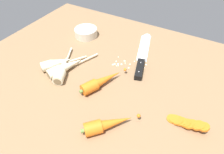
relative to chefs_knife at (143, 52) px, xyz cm
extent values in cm
cube|color=brown|center=(-3.76, -19.46, -2.65)|extent=(120.00, 90.00, 4.00)
cube|color=silver|center=(-1.16, 4.05, -0.40)|extent=(9.74, 20.44, 0.50)
cone|color=silver|center=(-4.25, 14.82, -0.40)|extent=(4.63, 3.98, 3.96)
cube|color=silver|center=(1.59, -5.56, 0.45)|extent=(3.38, 2.73, 2.20)
cube|color=black|center=(3.39, -11.81, 0.45)|extent=(5.72, 11.35, 2.20)
sphere|color=silver|center=(2.61, -9.12, 1.55)|extent=(0.50, 0.50, 0.50)
sphere|color=silver|center=(4.16, -14.50, 1.55)|extent=(0.50, 0.50, 0.50)
cylinder|color=orange|center=(-7.81, -30.43, 1.45)|extent=(6.19, 6.90, 4.20)
cone|color=orange|center=(-4.95, -24.29, 1.45)|extent=(9.34, 13.98, 3.99)
sphere|color=orange|center=(-1.05, -15.92, 1.45)|extent=(1.20, 1.20, 1.20)
cylinder|color=#5B7F3D|center=(-9.26, -33.54, 1.45)|extent=(1.51, 1.41, 1.20)
cylinder|color=orange|center=(2.25, -43.46, 1.45)|extent=(6.55, 6.58, 4.20)
cone|color=orange|center=(6.44, -39.02, 1.45)|extent=(11.29, 11.62, 3.99)
sphere|color=orange|center=(12.15, -32.98, 1.45)|extent=(1.20, 1.20, 1.20)
cylinder|color=#5B7F3D|center=(0.09, -45.74, 1.45)|extent=(1.56, 1.55, 1.20)
cylinder|color=beige|center=(-20.78, -31.52, 1.35)|extent=(5.84, 6.43, 4.00)
cone|color=beige|center=(-23.85, -24.95, 1.35)|extent=(7.38, 10.02, 3.80)
cylinder|color=beige|center=(-27.00, -18.21, 0.45)|extent=(4.89, 9.40, 0.70)
cylinder|color=#7A6647|center=(-19.67, -33.89, 1.35)|extent=(2.66, 1.46, 2.80)
cylinder|color=beige|center=(-29.17, -29.07, 1.35)|extent=(5.78, 5.88, 4.00)
cone|color=beige|center=(-25.73, -24.04, 1.35)|extent=(7.54, 8.58, 3.80)
cylinder|color=beige|center=(-22.20, -18.89, 0.45)|extent=(5.34, 7.36, 0.70)
cylinder|color=#7A6647|center=(-30.41, -30.88, 1.35)|extent=(2.48, 1.83, 2.80)
cylinder|color=beige|center=(-24.00, -30.38, 1.35)|extent=(5.68, 6.42, 4.00)
cone|color=beige|center=(-21.28, -23.50, 1.35)|extent=(7.02, 10.20, 3.80)
cylinder|color=beige|center=(-18.49, -16.46, 0.45)|extent=(4.42, 9.78, 0.70)
cylinder|color=#7A6647|center=(-24.98, -32.85, 1.35)|extent=(2.71, 1.31, 2.80)
cylinder|color=orange|center=(21.49, -27.53, -0.30)|extent=(3.48, 3.48, 0.70)
cylinder|color=orange|center=(22.16, -27.60, -0.06)|extent=(3.36, 3.29, 1.53)
cylinder|color=orange|center=(23.13, -27.78, 0.19)|extent=(3.44, 3.46, 2.06)
cylinder|color=orange|center=(24.27, -27.79, 0.43)|extent=(3.31, 3.25, 1.69)
cylinder|color=orange|center=(25.47, -27.87, 0.68)|extent=(3.18, 3.18, 1.96)
cylinder|color=orange|center=(26.41, -27.91, 0.92)|extent=(3.47, 3.47, 1.98)
cylinder|color=orange|center=(27.37, -27.59, 1.17)|extent=(3.26, 3.20, 1.65)
cylinder|color=orange|center=(28.48, -27.66, 1.41)|extent=(3.39, 3.35, 1.82)
cylinder|color=orange|center=(29.04, -27.43, 1.66)|extent=(3.36, 3.31, 1.78)
cylinder|color=orange|center=(30.34, -27.52, 1.90)|extent=(3.30, 3.25, 1.74)
cylinder|color=beige|center=(-30.23, -0.62, 1.35)|extent=(11.00, 11.00, 4.00)
cylinder|color=#ABA392|center=(-30.23, -0.62, 1.83)|extent=(8.80, 8.80, 2.80)
sphere|color=silver|center=(-6.07, -12.17, -0.21)|extent=(0.88, 0.88, 0.88)
sphere|color=silver|center=(-7.78, -13.50, -0.28)|extent=(0.74, 0.74, 0.74)
sphere|color=silver|center=(-5.59, -12.90, -0.36)|extent=(0.58, 0.58, 0.58)
sphere|color=silver|center=(-8.24, -7.86, -0.38)|extent=(0.55, 0.55, 0.55)
sphere|color=silver|center=(4.25, -6.75, -0.27)|extent=(0.77, 0.77, 0.77)
sphere|color=silver|center=(-7.58, -10.90, -0.34)|extent=(0.63, 0.63, 0.63)
sphere|color=silver|center=(2.48, -8.39, -0.33)|extent=(0.65, 0.65, 0.65)
sphere|color=silver|center=(-1.69, -9.77, -0.36)|extent=(0.58, 0.58, 0.58)
sphere|color=silver|center=(-7.32, -12.83, -0.23)|extent=(0.84, 0.84, 0.84)
sphere|color=silver|center=(-4.75, -11.57, -0.23)|extent=(0.85, 0.85, 0.85)
sphere|color=silver|center=(-4.66, -9.00, -0.26)|extent=(0.78, 0.78, 0.78)
sphere|color=silver|center=(-6.13, -13.42, -0.41)|extent=(0.49, 0.49, 0.49)
sphere|color=silver|center=(4.44, -8.92, -0.40)|extent=(0.51, 0.51, 0.51)
sphere|color=silver|center=(-4.46, -8.99, -0.34)|extent=(0.62, 0.62, 0.62)
sphere|color=silver|center=(-0.89, -7.18, -0.40)|extent=(0.50, 0.50, 0.50)
sphere|color=silver|center=(-1.13, -12.16, -0.29)|extent=(0.72, 0.72, 0.72)
sphere|color=silver|center=(3.68, -11.43, -0.31)|extent=(0.69, 0.69, 0.69)
sphere|color=silver|center=(-4.24, -10.09, -0.43)|extent=(0.45, 0.45, 0.45)
camera|label=1|loc=(21.67, -66.65, 50.98)|focal=30.66mm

